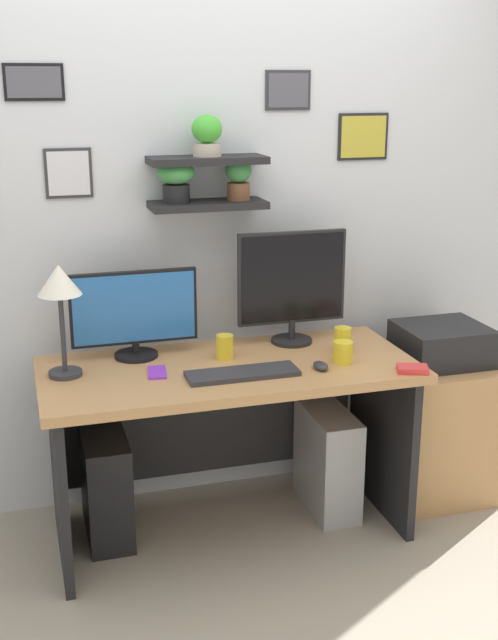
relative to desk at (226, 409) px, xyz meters
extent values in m
plane|color=gray|center=(0.00, -0.05, -0.54)|extent=(8.00, 8.00, 0.00)
cube|color=silver|center=(0.00, 0.39, 0.81)|extent=(4.40, 0.04, 2.70)
cube|color=black|center=(0.00, 0.27, 0.82)|extent=(0.49, 0.20, 0.03)
cube|color=black|center=(0.00, 0.27, 1.00)|extent=(0.49, 0.20, 0.03)
cylinder|color=#B2A899|center=(0.00, 0.27, 1.05)|extent=(0.12, 0.12, 0.05)
ellipsoid|color=green|center=(0.00, 0.27, 1.13)|extent=(0.12, 0.12, 0.11)
cylinder|color=brown|center=(0.13, 0.27, 0.87)|extent=(0.10, 0.10, 0.07)
ellipsoid|color=#3D8A44|center=(0.13, 0.27, 0.96)|extent=(0.11, 0.11, 0.11)
cylinder|color=black|center=(-0.13, 0.27, 0.87)|extent=(0.11, 0.11, 0.07)
ellipsoid|color=#41954A|center=(-0.13, 0.27, 0.96)|extent=(0.15, 0.15, 0.10)
cube|color=black|center=(0.74, 0.36, 1.08)|extent=(0.24, 0.02, 0.20)
cube|color=gold|center=(0.74, 0.36, 1.08)|extent=(0.21, 0.00, 0.18)
cube|color=#2D2D33|center=(-0.56, 0.36, 0.96)|extent=(0.19, 0.02, 0.20)
cube|color=silver|center=(-0.56, 0.36, 0.96)|extent=(0.17, 0.00, 0.18)
cube|color=#2D2D33|center=(0.38, 0.36, 1.28)|extent=(0.20, 0.02, 0.17)
cube|color=#4C4C56|center=(0.38, 0.36, 1.28)|extent=(0.18, 0.00, 0.14)
cube|color=black|center=(-0.67, 0.36, 1.31)|extent=(0.23, 0.02, 0.14)
cube|color=#4C4C56|center=(-0.67, 0.36, 1.31)|extent=(0.21, 0.00, 0.12)
cube|color=tan|center=(0.00, -0.05, 0.19)|extent=(1.52, 0.68, 0.04)
cube|color=black|center=(-0.70, -0.05, -0.18)|extent=(0.04, 0.62, 0.71)
cube|color=black|center=(0.70, -0.05, -0.18)|extent=(0.04, 0.62, 0.71)
cube|color=black|center=(0.00, 0.25, -0.15)|extent=(1.32, 0.02, 0.50)
cylinder|color=black|center=(-0.34, 0.16, 0.22)|extent=(0.18, 0.18, 0.02)
cylinder|color=black|center=(-0.34, 0.16, 0.26)|extent=(0.03, 0.03, 0.05)
cube|color=black|center=(-0.34, 0.17, 0.43)|extent=(0.52, 0.02, 0.31)
cube|color=#2866B2|center=(-0.34, 0.15, 0.43)|extent=(0.50, 0.00, 0.28)
cylinder|color=black|center=(0.34, 0.16, 0.22)|extent=(0.18, 0.18, 0.02)
cylinder|color=black|center=(0.34, 0.16, 0.27)|extent=(0.03, 0.03, 0.09)
cube|color=black|center=(0.34, 0.17, 0.50)|extent=(0.48, 0.02, 0.40)
cube|color=black|center=(0.34, 0.15, 0.50)|extent=(0.46, 0.00, 0.38)
cube|color=#2D2D33|center=(0.02, -0.19, 0.22)|extent=(0.44, 0.14, 0.02)
ellipsoid|color=#2D2D33|center=(0.34, -0.20, 0.23)|extent=(0.06, 0.09, 0.03)
cylinder|color=#2D2D33|center=(-0.64, 0.01, 0.22)|extent=(0.13, 0.13, 0.02)
cylinder|color=#2D2D33|center=(-0.64, 0.01, 0.39)|extent=(0.02, 0.02, 0.31)
cone|color=white|center=(-0.64, 0.01, 0.60)|extent=(0.17, 0.17, 0.12)
cube|color=purple|center=(-0.30, -0.07, 0.22)|extent=(0.09, 0.15, 0.01)
cylinder|color=yellow|center=(0.45, -0.15, 0.26)|extent=(0.08, 0.08, 0.09)
cylinder|color=yellow|center=(0.01, 0.04, 0.26)|extent=(0.07, 0.07, 0.10)
cube|color=red|center=(0.68, -0.33, 0.23)|extent=(0.14, 0.12, 0.02)
cylinder|color=yellow|center=(0.50, -0.04, 0.27)|extent=(0.07, 0.07, 0.11)
cube|color=tan|center=(1.01, 0.03, -0.22)|extent=(0.44, 0.50, 0.63)
cube|color=black|center=(1.01, 0.03, 0.18)|extent=(0.38, 0.34, 0.17)
cube|color=black|center=(-0.51, 0.06, -0.31)|extent=(0.18, 0.40, 0.46)
cube|color=#99999E|center=(0.47, 0.01, -0.30)|extent=(0.18, 0.40, 0.46)
camera|label=1|loc=(-0.80, -3.03, 1.33)|focal=45.39mm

